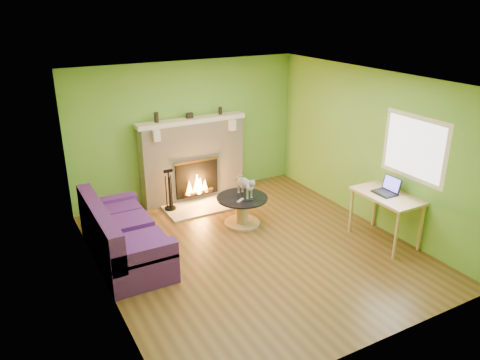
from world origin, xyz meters
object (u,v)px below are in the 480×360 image
object	(u,v)px
coffee_table	(242,208)
desk	(387,200)
cat	(245,185)
sofa	(121,238)

from	to	relation	value
coffee_table	desk	xyz separation A→B (m)	(1.68, -1.62, 0.42)
coffee_table	desk	distance (m)	2.37
cat	desk	bearing A→B (deg)	-47.67
sofa	cat	world-z (taller)	sofa
coffee_table	cat	xyz separation A→B (m)	(0.08, 0.05, 0.39)
sofa	desk	xyz separation A→B (m)	(3.81, -1.46, 0.36)
sofa	cat	distance (m)	2.24
cat	coffee_table	bearing A→B (deg)	-149.44
coffee_table	sofa	bearing A→B (deg)	-175.71
desk	cat	bearing A→B (deg)	133.77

